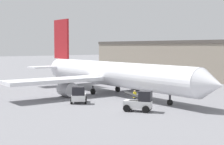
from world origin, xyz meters
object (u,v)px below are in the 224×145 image
Objects in this scene: airplane at (108,73)px; belt_loader_truck at (140,102)px; baggage_tug at (79,95)px; ground_crew_worker at (135,97)px.

airplane reaches higher than belt_loader_truck.
baggage_tug is 9.32m from belt_loader_truck.
belt_loader_truck reaches higher than baggage_tug.
airplane reaches higher than ground_crew_worker.
baggage_tug reaches higher than ground_crew_worker.
belt_loader_truck is at bearing -21.95° from airplane.
baggage_tug is 0.98× the size of belt_loader_truck.
airplane is at bearing 122.01° from belt_loader_truck.
ground_crew_worker is 0.55× the size of baggage_tug.
belt_loader_truck is (3.60, -2.34, 0.11)m from ground_crew_worker.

